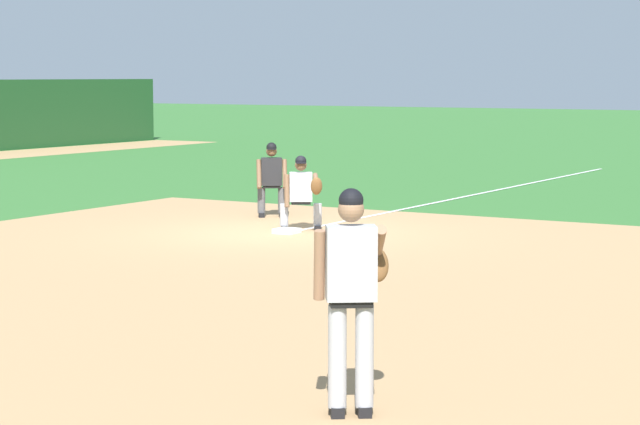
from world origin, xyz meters
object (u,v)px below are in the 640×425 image
object	(u,v)px
umpire	(272,177)
first_baseman	(302,190)
first_base_bag	(287,231)
baseball	(321,263)
pitcher	(353,287)

from	to	relation	value
umpire	first_baseman	bearing A→B (deg)	-133.42
first_base_bag	baseball	bearing A→B (deg)	-140.29
baseball	umpire	distance (m)	6.32
baseball	first_baseman	distance (m)	4.10
first_base_bag	pitcher	size ratio (longest dim) A/B	0.20
first_base_bag	umpire	xyz separation A→B (m)	(2.00, 1.60, 0.75)
umpire	baseball	bearing A→B (deg)	-140.73
first_baseman	first_base_bag	bearing A→B (deg)	174.74
first_baseman	umpire	xyz separation A→B (m)	(1.55, 1.64, 0.06)
baseball	pitcher	xyz separation A→B (m)	(-6.82, -4.32, 1.02)
pitcher	umpire	world-z (taller)	pitcher
baseball	umpire	bearing A→B (deg)	39.27
first_base_bag	first_baseman	xyz separation A→B (m)	(0.45, -0.04, 0.69)
pitcher	umpire	size ratio (longest dim) A/B	1.27
first_base_bag	baseball	size ratio (longest dim) A/B	5.14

